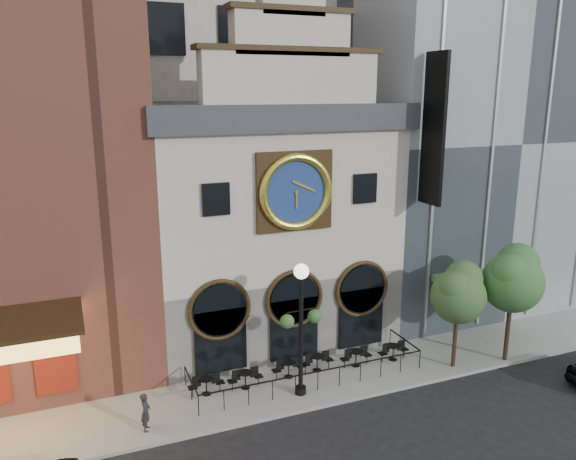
% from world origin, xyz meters
% --- Properties ---
extents(ground, '(120.00, 120.00, 0.00)m').
position_xyz_m(ground, '(0.00, 0.00, 0.00)').
color(ground, black).
rests_on(ground, ground).
extents(sidewalk, '(44.00, 5.00, 0.15)m').
position_xyz_m(sidewalk, '(0.00, 2.50, 0.07)').
color(sidewalk, gray).
rests_on(sidewalk, ground).
extents(clock_building, '(12.60, 8.78, 18.65)m').
position_xyz_m(clock_building, '(0.00, 7.82, 6.69)').
color(clock_building, '#605E5B').
rests_on(clock_building, ground).
extents(retail_building, '(14.00, 14.40, 20.00)m').
position_xyz_m(retail_building, '(12.99, 9.99, 10.14)').
color(retail_building, gray).
rests_on(retail_building, ground).
extents(cafe_railing, '(10.60, 2.60, 0.90)m').
position_xyz_m(cafe_railing, '(0.00, 2.50, 0.60)').
color(cafe_railing, black).
rests_on(cafe_railing, sidewalk).
extents(bistro_0, '(1.58, 0.68, 0.90)m').
position_xyz_m(bistro_0, '(-4.61, 2.68, 0.61)').
color(bistro_0, black).
rests_on(bistro_0, sidewalk).
extents(bistro_1, '(1.58, 0.68, 0.90)m').
position_xyz_m(bistro_1, '(-2.89, 2.57, 0.61)').
color(bistro_1, black).
rests_on(bistro_1, sidewalk).
extents(bistro_2, '(1.58, 0.68, 0.90)m').
position_xyz_m(bistro_2, '(-0.76, 2.74, 0.61)').
color(bistro_2, black).
rests_on(bistro_2, sidewalk).
extents(bistro_3, '(1.58, 0.68, 0.90)m').
position_xyz_m(bistro_3, '(0.71, 2.81, 0.61)').
color(bistro_3, black).
rests_on(bistro_3, sidewalk).
extents(bistro_4, '(1.58, 0.68, 0.90)m').
position_xyz_m(bistro_4, '(2.63, 2.55, 0.61)').
color(bistro_4, black).
rests_on(bistro_4, sidewalk).
extents(bistro_5, '(1.58, 0.68, 0.90)m').
position_xyz_m(bistro_5, '(4.61, 2.41, 0.61)').
color(bistro_5, black).
rests_on(bistro_5, sidewalk).
extents(pedestrian, '(0.51, 0.64, 1.55)m').
position_xyz_m(pedestrian, '(-7.40, 1.01, 0.93)').
color(pedestrian, black).
rests_on(pedestrian, sidewalk).
extents(lamppost, '(1.88, 0.67, 5.89)m').
position_xyz_m(lamppost, '(-0.81, 1.22, 3.80)').
color(lamppost, black).
rests_on(lamppost, sidewalk).
extents(tree_left, '(2.64, 2.55, 5.09)m').
position_xyz_m(tree_left, '(6.97, 0.84, 3.88)').
color(tree_left, '#382619').
rests_on(tree_left, sidewalk).
extents(tree_right, '(2.98, 2.87, 5.74)m').
position_xyz_m(tree_right, '(9.76, 0.44, 4.36)').
color(tree_right, '#382619').
rests_on(tree_right, sidewalk).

